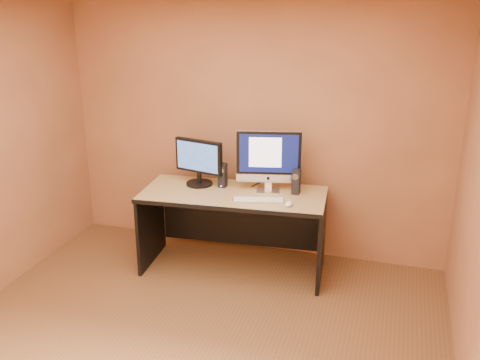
{
  "coord_description": "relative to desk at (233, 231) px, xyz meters",
  "views": [
    {
      "loc": [
        1.43,
        -3.15,
        2.62
      ],
      "look_at": [
        0.06,
        1.33,
        0.99
      ],
      "focal_mm": 40.0,
      "sensor_mm": 36.0,
      "label": 1
    }
  ],
  "objects": [
    {
      "name": "imac",
      "position": [
        0.31,
        0.16,
        0.71
      ],
      "size": [
        0.66,
        0.36,
        0.61
      ],
      "primitive_type": null,
      "rotation": [
        0.0,
        0.0,
        0.22
      ],
      "color": "silver",
      "rests_on": "desk"
    },
    {
      "name": "walls",
      "position": [
        0.04,
        -1.43,
        0.89
      ],
      "size": [
        4.0,
        4.0,
        2.6
      ],
      "primitive_type": null,
      "color": "#A66943",
      "rests_on": "ground"
    },
    {
      "name": "second_monitor",
      "position": [
        -0.4,
        0.13,
        0.64
      ],
      "size": [
        0.57,
        0.37,
        0.46
      ],
      "primitive_type": null,
      "rotation": [
        0.0,
        0.0,
        -0.22
      ],
      "color": "black",
      "rests_on": "desk"
    },
    {
      "name": "cable_b",
      "position": [
        0.16,
        0.31,
        0.41
      ],
      "size": [
        0.08,
        0.19,
        0.01
      ],
      "primitive_type": "cylinder",
      "rotation": [
        1.57,
        0.0,
        -0.35
      ],
      "color": "black",
      "rests_on": "desk"
    },
    {
      "name": "keyboard",
      "position": [
        0.28,
        -0.14,
        0.42
      ],
      "size": [
        0.49,
        0.24,
        0.02
      ],
      "primitive_type": "cube",
      "rotation": [
        0.0,
        0.0,
        0.25
      ],
      "color": "silver",
      "rests_on": "desk"
    },
    {
      "name": "speaker_left",
      "position": [
        -0.15,
        0.13,
        0.53
      ],
      "size": [
        0.08,
        0.08,
        0.24
      ],
      "primitive_type": null,
      "rotation": [
        0.0,
        0.0,
        -0.06
      ],
      "color": "black",
      "rests_on": "desk"
    },
    {
      "name": "desk",
      "position": [
        0.0,
        0.0,
        0.0
      ],
      "size": [
        1.82,
        0.92,
        0.81
      ],
      "primitive_type": null,
      "rotation": [
        0.0,
        0.0,
        0.08
      ],
      "color": "tan",
      "rests_on": "ground"
    },
    {
      "name": "mouse",
      "position": [
        0.58,
        -0.17,
        0.43
      ],
      "size": [
        0.07,
        0.12,
        0.04
      ],
      "primitive_type": "ellipsoid",
      "rotation": [
        0.0,
        0.0,
        -0.06
      ],
      "color": "white",
      "rests_on": "desk"
    },
    {
      "name": "speaker_right",
      "position": [
        0.58,
        0.15,
        0.53
      ],
      "size": [
        0.08,
        0.08,
        0.24
      ],
      "primitive_type": null,
      "rotation": [
        0.0,
        0.0,
        -0.03
      ],
      "color": "black",
      "rests_on": "desk"
    },
    {
      "name": "cable_a",
      "position": [
        0.31,
        0.25,
        0.41
      ],
      "size": [
        0.08,
        0.23,
        0.01
      ],
      "primitive_type": "cylinder",
      "rotation": [
        1.57,
        0.0,
        0.29
      ],
      "color": "black",
      "rests_on": "desk"
    },
    {
      "name": "floor",
      "position": [
        0.04,
        -1.43,
        -0.41
      ],
      "size": [
        4.0,
        4.0,
        0.0
      ],
      "primitive_type": "plane",
      "color": "brown",
      "rests_on": "ground"
    }
  ]
}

